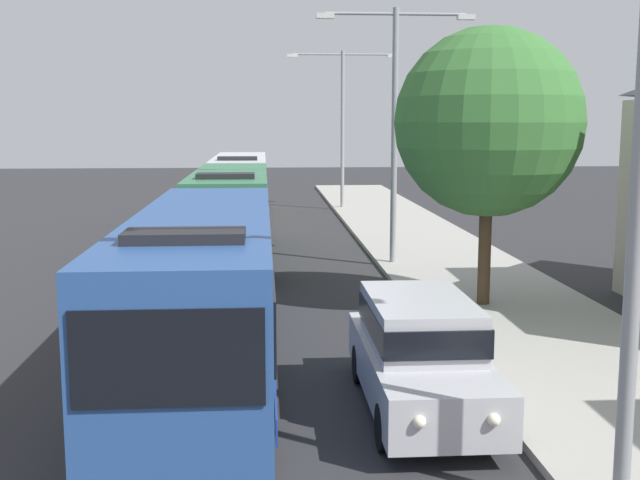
{
  "coord_description": "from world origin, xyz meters",
  "views": [
    {
      "loc": [
        -0.15,
        -2.54,
        4.78
      ],
      "look_at": [
        1.33,
        18.28,
        1.65
      ],
      "focal_mm": 44.67,
      "sensor_mm": 36.0,
      "label": 1
    }
  ],
  "objects_px": {
    "bus_lead": "(204,285)",
    "white_suv": "(420,350)",
    "bus_second_in_line": "(231,211)",
    "streetlamp_mid": "(395,110)",
    "bus_middle": "(240,185)",
    "roadside_tree": "(489,123)",
    "streetlamp_far": "(343,112)"
  },
  "relations": [
    {
      "from": "white_suv",
      "to": "streetlamp_mid",
      "type": "distance_m",
      "value": 13.92
    },
    {
      "from": "bus_second_in_line",
      "to": "roadside_tree",
      "type": "relative_size",
      "value": 1.54
    },
    {
      "from": "bus_middle",
      "to": "white_suv",
      "type": "bearing_deg",
      "value": -82.06
    },
    {
      "from": "white_suv",
      "to": "roadside_tree",
      "type": "relative_size",
      "value": 0.73
    },
    {
      "from": "streetlamp_far",
      "to": "streetlamp_mid",
      "type": "bearing_deg",
      "value": -90.0
    },
    {
      "from": "bus_second_in_line",
      "to": "streetlamp_mid",
      "type": "relative_size",
      "value": 1.3
    },
    {
      "from": "bus_middle",
      "to": "streetlamp_far",
      "type": "relative_size",
      "value": 1.38
    },
    {
      "from": "bus_lead",
      "to": "white_suv",
      "type": "bearing_deg",
      "value": -33.02
    },
    {
      "from": "bus_second_in_line",
      "to": "streetlamp_mid",
      "type": "distance_m",
      "value": 6.61
    },
    {
      "from": "bus_second_in_line",
      "to": "streetlamp_far",
      "type": "xyz_separation_m",
      "value": [
        5.4,
        15.37,
        3.54
      ]
    },
    {
      "from": "bus_lead",
      "to": "streetlamp_mid",
      "type": "height_order",
      "value": "streetlamp_mid"
    },
    {
      "from": "streetlamp_mid",
      "to": "bus_lead",
      "type": "bearing_deg",
      "value": -116.56
    },
    {
      "from": "bus_second_in_line",
      "to": "roadside_tree",
      "type": "distance_m",
      "value": 10.81
    },
    {
      "from": "streetlamp_mid",
      "to": "streetlamp_far",
      "type": "xyz_separation_m",
      "value": [
        0.0,
        17.04,
        0.12
      ]
    },
    {
      "from": "bus_second_in_line",
      "to": "roadside_tree",
      "type": "height_order",
      "value": "roadside_tree"
    },
    {
      "from": "bus_middle",
      "to": "streetlamp_mid",
      "type": "height_order",
      "value": "streetlamp_mid"
    },
    {
      "from": "white_suv",
      "to": "roadside_tree",
      "type": "height_order",
      "value": "roadside_tree"
    },
    {
      "from": "white_suv",
      "to": "bus_second_in_line",
      "type": "bearing_deg",
      "value": 103.96
    },
    {
      "from": "bus_lead",
      "to": "bus_second_in_line",
      "type": "height_order",
      "value": "same"
    },
    {
      "from": "bus_lead",
      "to": "white_suv",
      "type": "distance_m",
      "value": 4.46
    },
    {
      "from": "bus_middle",
      "to": "white_suv",
      "type": "distance_m",
      "value": 26.76
    },
    {
      "from": "bus_lead",
      "to": "white_suv",
      "type": "height_order",
      "value": "bus_lead"
    },
    {
      "from": "streetlamp_far",
      "to": "bus_lead",
      "type": "bearing_deg",
      "value": -100.97
    },
    {
      "from": "bus_middle",
      "to": "streetlamp_far",
      "type": "height_order",
      "value": "streetlamp_far"
    },
    {
      "from": "bus_second_in_line",
      "to": "streetlamp_far",
      "type": "relative_size",
      "value": 1.29
    },
    {
      "from": "streetlamp_far",
      "to": "roadside_tree",
      "type": "bearing_deg",
      "value": -86.73
    },
    {
      "from": "bus_lead",
      "to": "white_suv",
      "type": "xyz_separation_m",
      "value": [
        3.7,
        -2.4,
        -0.66
      ]
    },
    {
      "from": "roadside_tree",
      "to": "bus_second_in_line",
      "type": "bearing_deg",
      "value": 130.45
    },
    {
      "from": "bus_lead",
      "to": "roadside_tree",
      "type": "distance_m",
      "value": 8.69
    },
    {
      "from": "bus_lead",
      "to": "streetlamp_mid",
      "type": "relative_size",
      "value": 1.42
    },
    {
      "from": "bus_second_in_line",
      "to": "streetlamp_far",
      "type": "distance_m",
      "value": 16.67
    },
    {
      "from": "bus_middle",
      "to": "roadside_tree",
      "type": "height_order",
      "value": "roadside_tree"
    }
  ]
}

